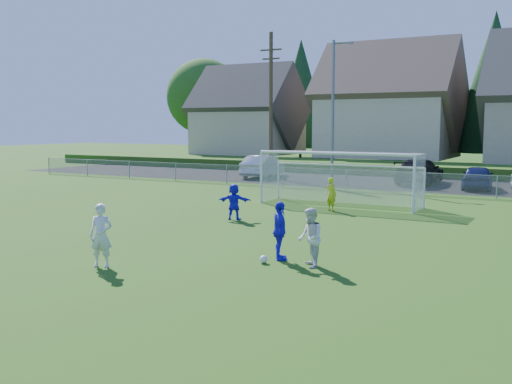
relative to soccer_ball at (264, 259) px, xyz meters
The scene contains 18 objects.
ground 4.68m from the soccer_ball, 122.34° to the right, with size 160.00×160.00×0.00m, color #193D0C.
asphalt_lot 23.68m from the soccer_ball, 96.07° to the left, with size 60.00×60.00×0.00m, color black.
grass_embankment 31.15m from the soccer_ball, 94.61° to the left, with size 70.00×6.00×0.80m, color #1E420F.
soccer_ball is the anchor object (origin of this frame).
player_white_a 4.34m from the soccer_ball, 145.35° to the right, with size 0.61×0.40×1.68m, color silver.
player_white_b 1.45m from the soccer_ball, 10.45° to the left, with size 0.76×0.59×1.57m, color silver.
player_blue_a 0.93m from the soccer_ball, 71.49° to the left, with size 0.96×0.40×1.63m, color #1F16D4.
player_blue_b 7.56m from the soccer_ball, 127.45° to the left, with size 1.32×0.42×1.42m, color #1F16D4.
goalkeeper 10.35m from the soccer_ball, 102.12° to the left, with size 0.53×0.35×1.46m, color #C2CB17.
car_b 26.40m from the soccer_ball, 118.76° to the left, with size 1.64×4.71×1.55m, color silver.
car_d 23.87m from the soccer_ball, 94.40° to the left, with size 2.19×5.39×1.56m, color black.
car_e 22.42m from the soccer_ball, 85.18° to the left, with size 1.64×4.07×1.39m, color #161D4E.
soccer_goal 12.44m from the soccer_ball, 101.70° to the left, with size 7.42×1.90×2.50m.
chainlink_fence 18.22m from the soccer_ball, 97.91° to the left, with size 52.06×0.06×1.20m.
streetlight 23.59m from the soccer_ball, 107.50° to the left, with size 1.38×0.18×9.00m.
utility_pole 26.47m from the soccer_ball, 117.52° to the left, with size 1.60×0.26×10.00m.
houses_row 39.18m from the soccer_ball, 90.79° to the left, with size 53.90×11.45×13.27m.
tree_row 45.31m from the soccer_ball, 91.87° to the left, with size 65.98×12.36×13.80m.
Camera 1 is at (10.07, -9.92, 3.73)m, focal length 42.00 mm.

